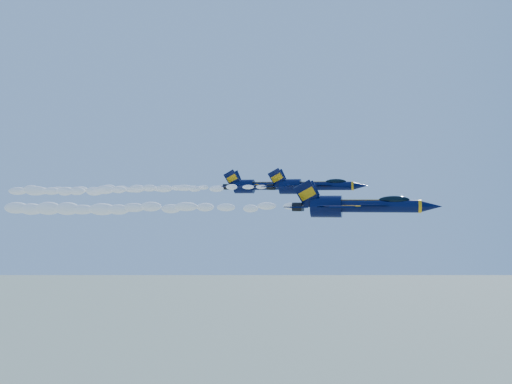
# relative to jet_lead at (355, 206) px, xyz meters

# --- Properties ---
(jet_lead) EXTENTS (18.75, 15.38, 6.97)m
(jet_lead) POSITION_rel_jet_lead_xyz_m (0.00, 0.00, 0.00)
(jet_lead) COLOR black
(smoke_trail_jet_lead) EXTENTS (45.39, 2.09, 1.88)m
(smoke_trail_jet_lead) POSITION_rel_jet_lead_xyz_m (-30.71, 0.00, -0.42)
(smoke_trail_jet_lead) COLOR white
(jet_second) EXTENTS (15.61, 12.80, 5.80)m
(jet_second) POSITION_rel_jet_lead_xyz_m (-7.67, 12.13, 2.98)
(jet_second) COLOR black
(smoke_trail_jet_second) EXTENTS (45.39, 1.74, 1.57)m
(smoke_trail_jet_second) POSITION_rel_jet_lead_xyz_m (-37.04, 12.13, 2.59)
(smoke_trail_jet_second) COLOR white
(jet_third) EXTENTS (15.92, 13.06, 5.92)m
(jet_third) POSITION_rel_jet_lead_xyz_m (-17.09, 18.90, 3.25)
(jet_third) COLOR black
(smoke_trail_jet_third) EXTENTS (45.39, 1.77, 1.60)m
(smoke_trail_jet_third) POSITION_rel_jet_lead_xyz_m (-46.59, 18.90, 2.86)
(smoke_trail_jet_third) COLOR white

